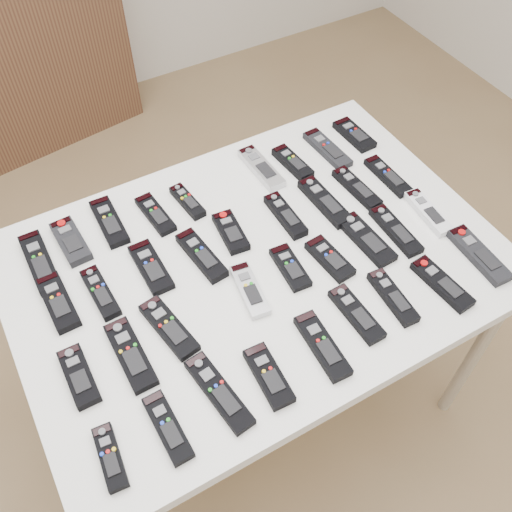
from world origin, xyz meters
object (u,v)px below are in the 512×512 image
remote_13 (231,232)px  remote_33 (393,297)px  remote_12 (201,255)px  remote_19 (131,354)px  remote_7 (327,149)px  remote_34 (442,284)px  remote_23 (330,259)px  remote_31 (322,346)px  remote_1 (71,241)px  remote_5 (261,168)px  remote_8 (354,135)px  remote_2 (109,222)px  remote_6 (293,163)px  remote_29 (219,392)px  remote_28 (168,427)px  remote_26 (428,212)px  remote_24 (366,239)px  remote_11 (151,267)px  remote_16 (357,188)px  remote_27 (110,457)px  remote_17 (388,176)px  remote_30 (269,376)px  remote_3 (155,214)px  remote_9 (58,302)px  table (256,274)px  remote_22 (290,267)px  remote_32 (356,314)px  remote_20 (169,327)px  remote_35 (479,255)px  remote_0 (40,262)px  remote_4 (188,202)px  remote_15 (325,202)px  remote_21 (250,290)px  remote_14 (285,215)px  remote_10 (100,293)px  remote_25 (396,230)px

remote_13 → remote_33: size_ratio=0.85×
remote_12 → remote_19: (-0.27, -0.18, -0.00)m
remote_7 → remote_34: bearing=-96.7°
remote_23 → remote_31: size_ratio=0.80×
remote_1 → remote_7: size_ratio=0.85×
remote_12 → remote_5: bearing=28.9°
remote_8 → remote_2: bearing=175.6°
remote_6 → remote_34: size_ratio=0.86×
remote_8 → remote_13: remote_13 is taller
remote_1 → remote_29: size_ratio=0.77×
remote_28 → remote_29: 0.13m
remote_26 → remote_34: same height
remote_6 → remote_24: (0.01, -0.35, -0.00)m
remote_5 → remote_11: remote_5 is taller
remote_13 → remote_16: bearing=1.4°
remote_1 → remote_27: (-0.11, -0.59, -0.00)m
remote_1 → remote_17: (0.89, -0.21, -0.00)m
remote_12 → remote_30: bearing=-99.4°
remote_3 → remote_9: remote_9 is taller
table → remote_12: remote_12 is taller
remote_22 → remote_29: same height
remote_7 → remote_32: size_ratio=1.10×
remote_11 → remote_24: bearing=-20.3°
remote_3 → remote_20: remote_20 is taller
remote_11 → remote_23: (0.41, -0.20, 0.00)m
remote_3 → remote_20: 0.37m
remote_23 → remote_35: bearing=-32.7°
table → remote_20: (-0.28, -0.08, 0.07)m
remote_6 → remote_11: bearing=-168.3°
remote_7 → remote_28: 0.97m
remote_1 → remote_33: (0.63, -0.56, 0.00)m
remote_0 → remote_31: bearing=-48.4°
remote_12 → remote_22: remote_12 is taller
remote_24 → remote_1: bearing=148.6°
remote_4 → remote_15: (0.34, -0.19, 0.00)m
remote_21 → remote_29: 0.28m
remote_0 → remote_22: bearing=-30.8°
remote_8 → remote_14: remote_14 is taller
remote_22 → remote_24: bearing=-0.7°
remote_1 → remote_17: 0.91m
remote_2 → remote_33: remote_33 is taller
remote_10 → remote_33: bearing=-33.0°
remote_11 → remote_23: 0.46m
remote_3 → remote_13: (0.15, -0.16, 0.00)m
remote_19 → remote_28: same height
remote_23 → remote_25: remote_23 is taller
remote_0 → remote_35: (1.00, -0.54, -0.00)m
remote_15 → remote_21: 0.37m
remote_7 → remote_12: bearing=-163.3°
remote_19 → remote_1: bearing=91.1°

